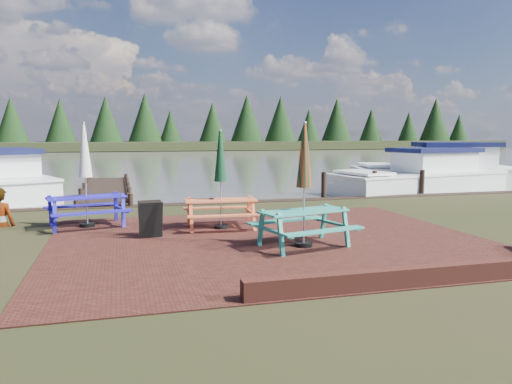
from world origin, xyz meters
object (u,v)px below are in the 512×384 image
object	(u,v)px
picnic_table_red	(221,195)
jetty	(107,189)
boat_near	(421,179)
picnic_table_teal	(304,204)
picnic_table_blue	(86,191)
boat_jetty	(2,182)
chalkboard	(151,219)
boat_far	(440,174)

from	to	relation	value
picnic_table_red	jetty	bearing A→B (deg)	111.46
picnic_table_red	boat_near	world-z (taller)	picnic_table_red
picnic_table_teal	boat_near	xyz separation A→B (m)	(8.51, 8.78, -0.45)
picnic_table_teal	jetty	bearing A→B (deg)	96.01
picnic_table_blue	boat_near	distance (m)	13.88
jetty	picnic_table_blue	bearing A→B (deg)	-92.26
boat_jetty	chalkboard	bearing A→B (deg)	-87.38
boat_jetty	boat_near	world-z (taller)	boat_jetty
picnic_table_teal	jetty	distance (m)	11.73
boat_jetty	picnic_table_teal	bearing A→B (deg)	-79.95
boat_jetty	boat_near	xyz separation A→B (m)	(16.34, -2.99, -0.01)
jetty	boat_near	xyz separation A→B (m)	(12.49, -2.23, 0.30)
boat_jetty	boat_far	xyz separation A→B (m)	(18.21, -1.64, 0.05)
picnic_table_blue	boat_jetty	distance (m)	9.11
picnic_table_red	chalkboard	bearing A→B (deg)	-155.70
boat_near	boat_jetty	bearing A→B (deg)	68.50
picnic_table_blue	boat_near	size ratio (longest dim) A/B	0.32
picnic_table_red	chalkboard	distance (m)	1.83
picnic_table_teal	boat_far	bearing A→B (deg)	30.48
picnic_table_red	chalkboard	xyz separation A→B (m)	(-1.67, -0.63, -0.40)
picnic_table_red	jetty	xyz separation A→B (m)	(-2.77, 8.68, -0.70)
chalkboard	jetty	distance (m)	9.38
picnic_table_teal	picnic_table_red	bearing A→B (deg)	103.46
boat_jetty	jetty	bearing A→B (deg)	-34.68
jetty	boat_far	distance (m)	14.39
picnic_table_teal	boat_jetty	size ratio (longest dim) A/B	0.32
boat_jetty	picnic_table_red	bearing A→B (deg)	-78.51
picnic_table_teal	boat_jetty	xyz separation A→B (m)	(-7.83, 11.77, -0.44)
picnic_table_teal	chalkboard	bearing A→B (deg)	135.52
picnic_table_blue	jetty	distance (m)	7.66
chalkboard	boat_far	distance (m)	15.71
jetty	boat_jetty	distance (m)	3.94
picnic_table_red	chalkboard	size ratio (longest dim) A/B	2.90
boat_jetty	boat_far	size ratio (longest dim) A/B	0.99
picnic_table_blue	boat_far	size ratio (longest dim) A/B	0.32
jetty	boat_jetty	xyz separation A→B (m)	(-3.85, 0.76, 0.31)
picnic_table_teal	chalkboard	distance (m)	3.37
chalkboard	boat_jetty	distance (m)	11.22
picnic_table_teal	chalkboard	world-z (taller)	picnic_table_teal
picnic_table_teal	boat_far	size ratio (longest dim) A/B	0.32
picnic_table_red	boat_near	size ratio (longest dim) A/B	0.29
jetty	boat_near	size ratio (longest dim) A/B	1.15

